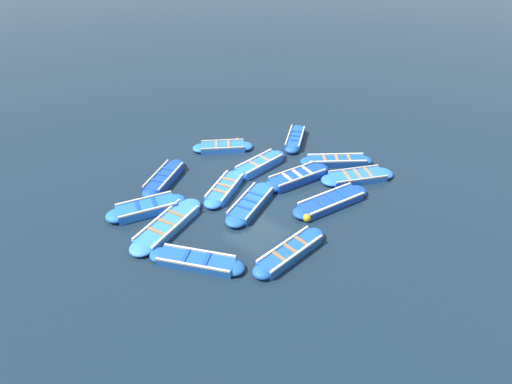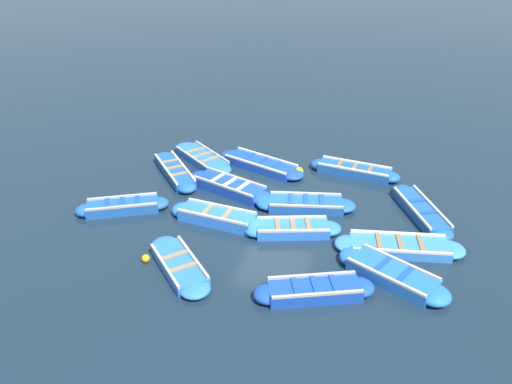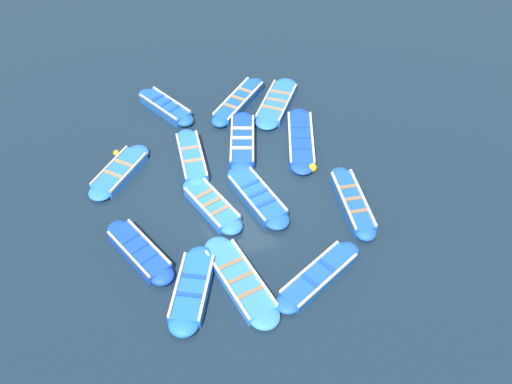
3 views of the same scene
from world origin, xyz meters
name	(u,v)px [view 1 (image 1 of 3)]	position (x,y,z in m)	size (l,w,h in m)	color
ground_plane	(257,192)	(0.00, 0.00, 0.00)	(120.00, 120.00, 0.00)	#162838
boat_outer_right	(290,252)	(-3.55, 2.29, 0.18)	(1.12, 3.62, 0.42)	#1E59AD
boat_alongside	(223,147)	(3.92, -1.84, 0.15)	(2.86, 2.89, 0.36)	blue
boat_tucked	(331,201)	(-3.04, -1.39, 0.16)	(2.08, 3.96, 0.39)	#1947B7
boat_mid_row	(147,208)	(2.66, 4.09, 0.19)	(2.28, 3.44, 0.44)	blue
boat_near_quay	(251,204)	(-0.48, 0.98, 0.17)	(1.63, 3.57, 0.39)	#1E59AD
boat_outer_left	(167,225)	(1.15, 4.22, 0.15)	(1.70, 4.04, 0.36)	#3884E0
boat_stern_in	(196,261)	(-1.22, 4.83, 0.16)	(3.56, 2.31, 0.37)	#1E59AD
boat_broadside	(225,188)	(1.15, 0.88, 0.17)	(1.74, 3.23, 0.40)	blue
boat_bow_out	(297,177)	(-0.85, -1.96, 0.20)	(1.91, 3.67, 0.46)	#1947B7
boat_inner_gap	(336,161)	(-1.47, -4.46, 0.18)	(3.17, 2.99, 0.41)	#1E59AD
boat_drifting	(295,139)	(1.50, -5.05, 0.18)	(2.10, 3.15, 0.42)	#1E59AD
boat_end_of_row	(164,178)	(3.92, 2.12, 0.18)	(2.02, 3.36, 0.42)	#1947B7
boat_centre	(259,165)	(1.23, -1.67, 0.20)	(1.06, 3.40, 0.46)	blue
boat_far_corner	(357,177)	(-2.96, -3.91, 0.15)	(2.92, 3.45, 0.35)	blue
buoy_orange_near	(307,218)	(-2.88, 0.22, 0.17)	(0.34, 0.34, 0.34)	#EAB214
buoy_yellow_far	(237,140)	(3.87, -2.94, 0.12)	(0.25, 0.25, 0.25)	#EAB214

